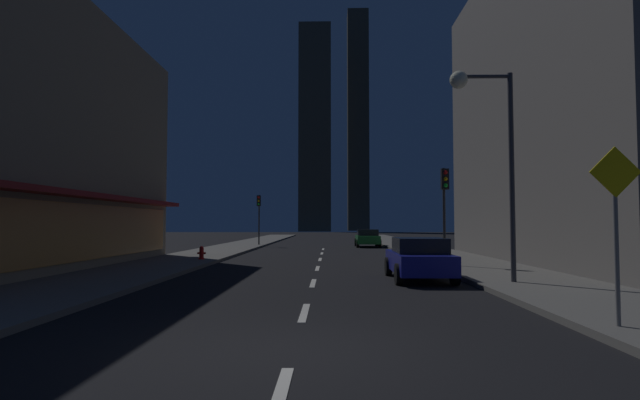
# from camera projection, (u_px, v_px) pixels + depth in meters

# --- Properties ---
(ground_plane) EXTENTS (78.00, 136.00, 0.10)m
(ground_plane) POSITION_uv_depth(u_px,v_px,m) (324.00, 248.00, 39.37)
(ground_plane) COLOR black
(sidewalk_right) EXTENTS (4.00, 76.00, 0.15)m
(sidewalk_right) POSITION_uv_depth(u_px,v_px,m) (411.00, 247.00, 39.22)
(sidewalk_right) COLOR #605E59
(sidewalk_right) RESTS_ON ground
(sidewalk_left) EXTENTS (4.00, 76.00, 0.15)m
(sidewalk_left) POSITION_uv_depth(u_px,v_px,m) (237.00, 246.00, 39.53)
(sidewalk_left) COLOR #605E59
(sidewalk_left) RESTS_ON ground
(lane_marking_center) EXTENTS (0.16, 33.40, 0.01)m
(lane_marking_center) POSITION_uv_depth(u_px,v_px,m) (317.00, 268.00, 21.00)
(lane_marking_center) COLOR silver
(lane_marking_center) RESTS_ON ground
(building_apartment_right) EXTENTS (11.00, 20.00, 15.59)m
(building_apartment_right) POSITION_uv_depth(u_px,v_px,m) (620.00, 101.00, 23.45)
(building_apartment_right) COLOR slate
(building_apartment_right) RESTS_ON ground
(skyscraper_distant_tall) EXTENTS (7.76, 7.47, 50.37)m
(skyscraper_distant_tall) POSITION_uv_depth(u_px,v_px,m) (315.00, 128.00, 119.61)
(skyscraper_distant_tall) COLOR #413E31
(skyscraper_distant_tall) RESTS_ON ground
(skyscraper_distant_mid) EXTENTS (5.62, 6.63, 59.49)m
(skyscraper_distant_mid) POSITION_uv_depth(u_px,v_px,m) (358.00, 121.00, 132.33)
(skyscraper_distant_mid) COLOR #3C392D
(skyscraper_distant_mid) RESTS_ON ground
(car_parked_near) EXTENTS (1.98, 4.24, 1.45)m
(car_parked_near) POSITION_uv_depth(u_px,v_px,m) (419.00, 258.00, 16.75)
(car_parked_near) COLOR navy
(car_parked_near) RESTS_ON ground
(car_parked_far) EXTENTS (1.98, 4.24, 1.45)m
(car_parked_far) POSITION_uv_depth(u_px,v_px,m) (367.00, 238.00, 40.26)
(car_parked_far) COLOR #1E722D
(car_parked_far) RESTS_ON ground
(fire_hydrant_far_left) EXTENTS (0.42, 0.30, 0.65)m
(fire_hydrant_far_left) POSITION_uv_depth(u_px,v_px,m) (202.00, 253.00, 24.44)
(fire_hydrant_far_left) COLOR red
(fire_hydrant_far_left) RESTS_ON sidewalk_left
(traffic_light_near_right) EXTENTS (0.32, 0.48, 4.20)m
(traffic_light_near_right) POSITION_uv_depth(u_px,v_px,m) (445.00, 194.00, 21.10)
(traffic_light_near_right) COLOR #2D2D2D
(traffic_light_near_right) RESTS_ON sidewalk_right
(traffic_light_far_left) EXTENTS (0.32, 0.48, 4.20)m
(traffic_light_far_left) POSITION_uv_depth(u_px,v_px,m) (259.00, 209.00, 41.23)
(traffic_light_far_left) COLOR #2D2D2D
(traffic_light_far_left) RESTS_ON sidewalk_left
(street_lamp_right) EXTENTS (1.96, 0.56, 6.58)m
(street_lamp_right) POSITION_uv_depth(u_px,v_px,m) (484.00, 123.00, 15.25)
(street_lamp_right) COLOR #38383D
(street_lamp_right) RESTS_ON sidewalk_right
(pedestrian_crossing_sign) EXTENTS (0.91, 0.08, 3.15)m
(pedestrian_crossing_sign) POSITION_uv_depth(u_px,v_px,m) (616.00, 219.00, 8.60)
(pedestrian_crossing_sign) COLOR slate
(pedestrian_crossing_sign) RESTS_ON sidewalk_right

